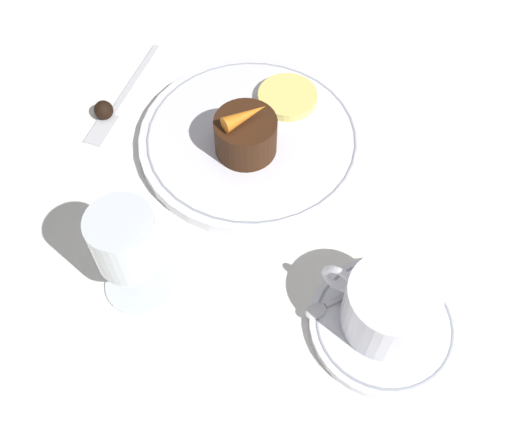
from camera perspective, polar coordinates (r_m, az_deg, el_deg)
name	(u,v)px	position (r m, az deg, el deg)	size (l,w,h in m)	color
ground_plane	(261,170)	(0.67, 0.50, 5.18)	(3.00, 3.00, 0.00)	white
dinner_plate	(251,139)	(0.69, -0.44, 8.09)	(0.26, 0.26, 0.01)	white
saucer	(384,325)	(0.58, 12.06, -9.37)	(0.14, 0.14, 0.01)	white
coffee_cup	(389,306)	(0.55, 12.54, -7.59)	(0.11, 0.08, 0.06)	white
spoon	(343,296)	(0.58, 8.33, -6.82)	(0.06, 0.10, 0.00)	silver
wine_glass	(126,245)	(0.54, -12.25, -1.99)	(0.07, 0.07, 0.11)	silver
fork	(118,103)	(0.76, -12.98, 11.14)	(0.05, 0.18, 0.01)	silver
dessert_cake	(246,135)	(0.66, -0.99, 8.45)	(0.07, 0.07, 0.04)	#381E0F
carrot_garnish	(245,116)	(0.63, -1.03, 10.28)	(0.04, 0.05, 0.02)	orange
pineapple_slice	(287,97)	(0.72, 3.01, 11.98)	(0.07, 0.07, 0.01)	#EFE075
chocolate_truffle	(104,110)	(0.74, -14.31, 10.47)	(0.02, 0.02, 0.02)	black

